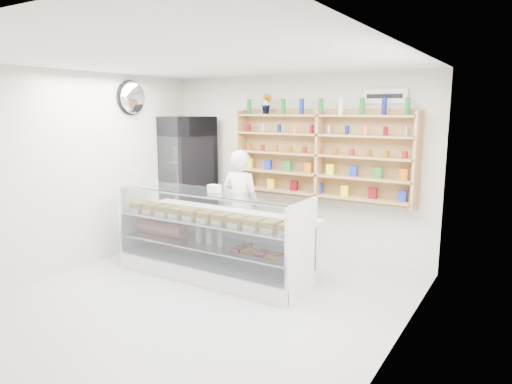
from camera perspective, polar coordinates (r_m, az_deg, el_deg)
The scene contains 8 objects.
room at distance 5.20m, azimuth -7.71°, elevation 0.59°, with size 5.00×5.00×5.00m.
display_counter at distance 6.33m, azimuth -5.45°, elevation -7.54°, with size 2.75×0.82×1.20m.
shop_worker at distance 6.91m, azimuth -1.93°, elevation -1.64°, with size 0.61×0.40×1.68m, color silver.
drinks_cooler at distance 7.98m, azimuth -8.64°, elevation 1.60°, with size 0.94×0.92×2.15m.
wall_shelving at distance 6.91m, azimuth 7.95°, elevation 4.59°, with size 2.84×0.28×1.33m.
potted_plant at distance 7.30m, azimuth 1.36°, elevation 10.94°, with size 0.17×0.14×0.31m, color #1E6626.
security_mirror at distance 7.49m, azimuth -15.13°, elevation 11.33°, with size 0.15×0.50×0.50m, color silver.
wall_sign at distance 6.70m, azimuth 15.80°, elevation 11.46°, with size 0.62×0.03×0.20m, color white.
Camera 1 is at (3.26, -3.97, 2.27)m, focal length 32.00 mm.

